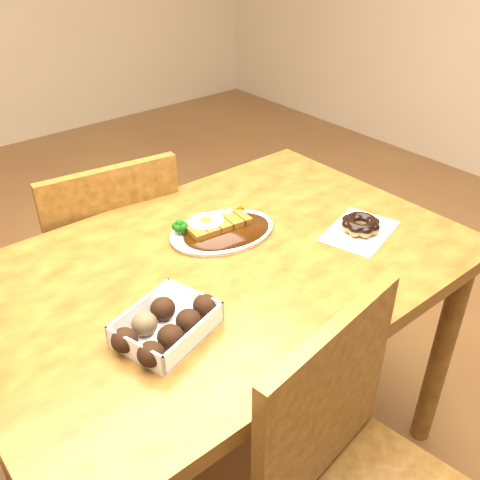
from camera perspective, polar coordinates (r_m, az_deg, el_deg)
ground at (r=1.83m, az=-1.39°, el=-21.99°), size 6.00×6.00×0.00m
table at (r=1.35m, az=-1.75°, el=-5.71°), size 1.20×0.80×0.75m
chair_far at (r=1.80m, az=-13.74°, el=-2.51°), size 0.47×0.47×0.87m
katsu_curry_plate at (r=1.39m, az=-2.13°, el=1.16°), size 0.31×0.24×0.06m
donut_box at (r=1.08m, az=-7.92°, el=-8.98°), size 0.23×0.19×0.05m
pon_de_ring at (r=1.43m, az=12.73°, el=1.57°), size 0.24×0.20×0.04m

